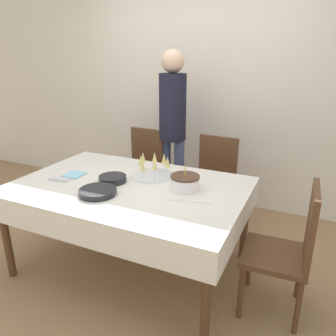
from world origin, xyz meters
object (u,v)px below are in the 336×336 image
(plate_stack_main, at_px, (98,192))
(person_standing, at_px, (173,119))
(dining_chair_far_right, at_px, (213,181))
(plate_stack_dessert, at_px, (113,179))
(champagne_tray, at_px, (153,167))
(dining_chair_far_left, at_px, (143,169))
(birthday_cake, at_px, (185,182))
(dining_chair_right_end, at_px, (290,247))

(plate_stack_main, relative_size, person_standing, 0.16)
(dining_chair_far_right, distance_m, plate_stack_main, 1.30)
(plate_stack_dessert, relative_size, person_standing, 0.12)
(dining_chair_far_right, relative_size, champagne_tray, 2.58)
(champagne_tray, bearing_deg, dining_chair_far_left, 125.42)
(dining_chair_far_left, bearing_deg, plate_stack_dessert, -75.32)
(champagne_tray, bearing_deg, birthday_cake, -22.45)
(birthday_cake, distance_m, plate_stack_dessert, 0.59)
(dining_chair_far_right, relative_size, dining_chair_right_end, 1.00)
(plate_stack_main, bearing_deg, person_standing, 89.72)
(dining_chair_far_right, height_order, dining_chair_right_end, same)
(person_standing, bearing_deg, plate_stack_dessert, -92.72)
(dining_chair_far_right, relative_size, plate_stack_main, 3.47)
(dining_chair_far_left, distance_m, champagne_tray, 0.87)
(dining_chair_right_end, bearing_deg, champagne_tray, 167.66)
(dining_chair_right_end, xyz_separation_m, plate_stack_dessert, (-1.37, 0.00, 0.25))
(plate_stack_main, bearing_deg, dining_chair_far_right, 66.10)
(dining_chair_right_end, bearing_deg, dining_chair_far_right, 131.74)
(dining_chair_far_left, bearing_deg, dining_chair_right_end, -29.50)
(dining_chair_right_end, distance_m, plate_stack_main, 1.37)
(dining_chair_right_end, xyz_separation_m, person_standing, (-1.32, 1.06, 0.55))
(plate_stack_dessert, bearing_deg, plate_stack_main, -80.29)
(dining_chair_right_end, relative_size, champagne_tray, 2.58)
(dining_chair_far_left, distance_m, plate_stack_main, 1.22)
(champagne_tray, height_order, plate_stack_dessert, champagne_tray)
(plate_stack_dessert, bearing_deg, dining_chair_right_end, -0.11)
(plate_stack_main, distance_m, plate_stack_dessert, 0.26)
(plate_stack_dessert, bearing_deg, dining_chair_far_right, 58.35)
(plate_stack_main, bearing_deg, dining_chair_far_left, 103.60)
(birthday_cake, bearing_deg, plate_stack_dessert, -170.04)
(birthday_cake, height_order, person_standing, person_standing)
(dining_chair_far_left, xyz_separation_m, plate_stack_main, (0.28, -1.16, 0.25))
(dining_chair_far_right, bearing_deg, birthday_cake, -88.39)
(birthday_cake, relative_size, champagne_tray, 0.60)
(birthday_cake, xyz_separation_m, plate_stack_dessert, (-0.58, -0.10, -0.03))
(champagne_tray, xyz_separation_m, plate_stack_dessert, (-0.23, -0.25, -0.05))
(dining_chair_far_left, distance_m, dining_chair_right_end, 1.85)
(dining_chair_far_left, xyz_separation_m, plate_stack_dessert, (0.24, -0.91, 0.25))
(champagne_tray, relative_size, plate_stack_dessert, 1.67)
(plate_stack_dessert, bearing_deg, dining_chair_far_left, 104.68)
(birthday_cake, xyz_separation_m, person_standing, (-0.53, 0.96, 0.27))
(dining_chair_far_left, height_order, dining_chair_right_end, same)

